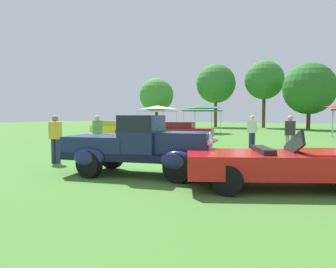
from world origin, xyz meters
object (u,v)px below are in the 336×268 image
object	(u,v)px
spectator_by_row	(252,132)
canopy_tent_center_field	(203,107)
spectator_between_cars	(56,137)
neighbor_convertible	(287,163)
show_car_yellow	(114,128)
spectator_far_side	(290,134)
show_car_burgundy	(182,131)
feature_pickup_truck	(140,145)
spectator_near_truck	(98,132)
canopy_tent_left_field	(157,108)

from	to	relation	value
spectator_by_row	canopy_tent_center_field	size ratio (longest dim) A/B	0.57
spectator_between_cars	spectator_by_row	bearing A→B (deg)	52.45
neighbor_convertible	show_car_yellow	xyz separation A→B (m)	(-15.28, 13.35, 0.02)
spectator_far_side	show_car_burgundy	bearing A→B (deg)	143.30
spectator_far_side	feature_pickup_truck	bearing A→B (deg)	-118.13
spectator_by_row	canopy_tent_center_field	bearing A→B (deg)	120.43
feature_pickup_truck	neighbor_convertible	size ratio (longest dim) A/B	0.91
show_car_burgundy	spectator_between_cars	size ratio (longest dim) A/B	2.62
spectator_near_truck	canopy_tent_center_field	xyz separation A→B (m)	(-0.96, 15.99, 1.51)
show_car_burgundy	spectator_by_row	bearing A→B (deg)	-38.19
feature_pickup_truck	show_car_burgundy	distance (m)	12.63
spectator_between_cars	spectator_by_row	distance (m)	8.84
spectator_by_row	show_car_burgundy	bearing A→B (deg)	141.81
show_car_yellow	spectator_near_truck	distance (m)	12.19
feature_pickup_truck	show_car_burgundy	bearing A→B (deg)	109.14
spectator_near_truck	spectator_far_side	bearing A→B (deg)	19.33
show_car_burgundy	spectator_far_side	xyz separation A→B (m)	(7.52, -5.61, 0.31)
neighbor_convertible	spectator_near_truck	world-z (taller)	spectator_near_truck
neighbor_convertible	show_car_yellow	world-z (taller)	neighbor_convertible
feature_pickup_truck	show_car_burgundy	size ratio (longest dim) A/B	0.99
neighbor_convertible	spectator_between_cars	size ratio (longest dim) A/B	2.85
spectator_far_side	canopy_tent_center_field	size ratio (longest dim) A/B	0.57
canopy_tent_center_field	spectator_by_row	bearing A→B (deg)	-59.57
spectator_by_row	canopy_tent_center_field	distance (m)	14.12
spectator_by_row	spectator_far_side	world-z (taller)	same
spectator_far_side	canopy_tent_left_field	xyz separation A→B (m)	(-14.43, 14.32, 1.51)
feature_pickup_truck	spectator_by_row	world-z (taller)	feature_pickup_truck
neighbor_convertible	feature_pickup_truck	bearing A→B (deg)	-175.83
show_car_burgundy	spectator_between_cars	bearing A→B (deg)	-88.30
show_car_burgundy	canopy_tent_left_field	bearing A→B (deg)	128.40
neighbor_convertible	spectator_between_cars	bearing A→B (deg)	179.02
feature_pickup_truck	canopy_tent_center_field	bearing A→B (deg)	105.78
show_car_yellow	canopy_tent_center_field	xyz separation A→B (m)	(5.88, 5.90, 1.82)
spectator_far_side	canopy_tent_left_field	size ratio (longest dim) A/B	0.50
spectator_by_row	canopy_tent_center_field	world-z (taller)	canopy_tent_center_field
show_car_yellow	canopy_tent_left_field	bearing A→B (deg)	87.14
neighbor_convertible	spectator_near_truck	xyz separation A→B (m)	(-8.45, 3.26, 0.33)
spectator_by_row	canopy_tent_left_field	distance (m)	18.36
neighbor_convertible	spectator_by_row	bearing A→B (deg)	107.81
spectator_near_truck	spectator_far_side	world-z (taller)	same
spectator_between_cars	canopy_tent_center_field	world-z (taller)	canopy_tent_center_field
spectator_between_cars	canopy_tent_center_field	distance (m)	19.25
show_car_yellow	canopy_tent_center_field	size ratio (longest dim) A/B	1.49
feature_pickup_truck	canopy_tent_left_field	xyz separation A→B (m)	(-11.05, 20.65, 1.56)
show_car_burgundy	neighbor_convertible	bearing A→B (deg)	-55.44
canopy_tent_left_field	canopy_tent_center_field	bearing A→B (deg)	-11.42
neighbor_convertible	spectator_near_truck	bearing A→B (deg)	158.92
show_car_burgundy	spectator_far_side	size ratio (longest dim) A/B	2.62
feature_pickup_truck	show_car_burgundy	world-z (taller)	feature_pickup_truck
show_car_yellow	canopy_tent_center_field	world-z (taller)	canopy_tent_center_field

